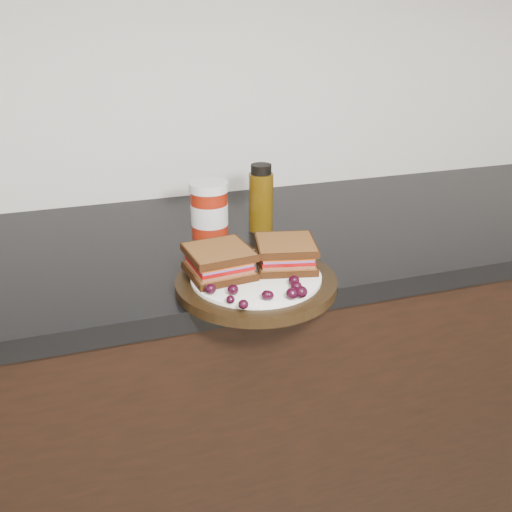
{
  "coord_description": "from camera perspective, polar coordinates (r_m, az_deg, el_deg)",
  "views": [
    {
      "loc": [
        -0.33,
        0.61,
        1.35
      ],
      "look_at": [
        -0.06,
        1.45,
        0.96
      ],
      "focal_mm": 40.0,
      "sensor_mm": 36.0,
      "label": 1
    }
  ],
  "objects": [
    {
      "name": "grape_11",
      "position": [
        0.99,
        4.22,
        -1.26
      ],
      "size": [
        0.02,
        0.02,
        0.02
      ],
      "primitive_type": "ellipsoid",
      "color": "black",
      "rests_on": "plate"
    },
    {
      "name": "grape_16",
      "position": [
        0.99,
        -3.8,
        -1.23
      ],
      "size": [
        0.02,
        0.02,
        0.02
      ],
      "primitive_type": "ellipsoid",
      "color": "black",
      "rests_on": "plate"
    },
    {
      "name": "grape_2",
      "position": [
        0.89,
        -2.57,
        -4.37
      ],
      "size": [
        0.01,
        0.01,
        0.01
      ],
      "primitive_type": "ellipsoid",
      "color": "black",
      "rests_on": "plate"
    },
    {
      "name": "condiment_jar",
      "position": [
        1.19,
        -4.69,
        4.6
      ],
      "size": [
        0.1,
        0.1,
        0.12
      ],
      "primitive_type": "cylinder",
      "rotation": [
        0.0,
        0.0,
        -0.24
      ],
      "color": "maroon",
      "rests_on": "countertop"
    },
    {
      "name": "countertop",
      "position": [
        1.24,
        -1.22,
        1.4
      ],
      "size": [
        3.98,
        0.6,
        0.04
      ],
      "primitive_type": "cube",
      "color": "black",
      "rests_on": "base_cabinets"
    },
    {
      "name": "grape_14",
      "position": [
        1.04,
        2.16,
        0.09
      ],
      "size": [
        0.02,
        0.02,
        0.02
      ],
      "primitive_type": "ellipsoid",
      "color": "black",
      "rests_on": "plate"
    },
    {
      "name": "grape_22",
      "position": [
        0.96,
        -3.35,
        -2.24
      ],
      "size": [
        0.01,
        0.01,
        0.01
      ],
      "primitive_type": "ellipsoid",
      "color": "black",
      "rests_on": "plate"
    },
    {
      "name": "grape_21",
      "position": [
        0.98,
        -2.93,
        -1.62
      ],
      "size": [
        0.02,
        0.02,
        0.01
      ],
      "primitive_type": "ellipsoid",
      "color": "black",
      "rests_on": "plate"
    },
    {
      "name": "sandwich_right",
      "position": [
        1.01,
        2.98,
        0.23
      ],
      "size": [
        0.12,
        0.12,
        0.05
      ],
      "primitive_type": null,
      "rotation": [
        0.0,
        0.0,
        -0.23
      ],
      "color": "brown",
      "rests_on": "plate"
    },
    {
      "name": "grape_18",
      "position": [
        0.95,
        -5.18,
        -2.43
      ],
      "size": [
        0.02,
        0.02,
        0.02
      ],
      "primitive_type": "ellipsoid",
      "color": "black",
      "rests_on": "plate"
    },
    {
      "name": "grape_13",
      "position": [
        1.04,
        3.59,
        0.01
      ],
      "size": [
        0.02,
        0.02,
        0.02
      ],
      "primitive_type": "ellipsoid",
      "color": "black",
      "rests_on": "plate"
    },
    {
      "name": "grape_19",
      "position": [
        0.95,
        -4.72,
        -2.45
      ],
      "size": [
        0.02,
        0.02,
        0.02
      ],
      "primitive_type": "ellipsoid",
      "color": "black",
      "rests_on": "plate"
    },
    {
      "name": "plate",
      "position": [
        0.99,
        0.0,
        -2.7
      ],
      "size": [
        0.28,
        0.28,
        0.02
      ],
      "primitive_type": "cylinder",
      "color": "black",
      "rests_on": "countertop"
    },
    {
      "name": "grape_10",
      "position": [
        0.99,
        5.13,
        -1.47
      ],
      "size": [
        0.02,
        0.02,
        0.02
      ],
      "primitive_type": "ellipsoid",
      "color": "black",
      "rests_on": "plate"
    },
    {
      "name": "oil_bottle",
      "position": [
        1.23,
        0.5,
        5.84
      ],
      "size": [
        0.06,
        0.06,
        0.15
      ],
      "primitive_type": "cylinder",
      "rotation": [
        0.0,
        0.0,
        0.06
      ],
      "color": "#493207",
      "rests_on": "countertop"
    },
    {
      "name": "grape_8",
      "position": [
        0.93,
        4.05,
        -3.05
      ],
      "size": [
        0.02,
        0.02,
        0.02
      ],
      "primitive_type": "ellipsoid",
      "color": "black",
      "rests_on": "plate"
    },
    {
      "name": "grape_3",
      "position": [
        0.87,
        -1.27,
        -4.85
      ],
      "size": [
        0.02,
        0.02,
        0.01
      ],
      "primitive_type": "ellipsoid",
      "color": "black",
      "rests_on": "plate"
    },
    {
      "name": "grape_20",
      "position": [
        0.99,
        -2.27,
        -1.2
      ],
      "size": [
        0.02,
        0.02,
        0.02
      ],
      "primitive_type": "ellipsoid",
      "color": "black",
      "rests_on": "plate"
    },
    {
      "name": "sandwich_left",
      "position": [
        0.98,
        -3.72,
        -0.56
      ],
      "size": [
        0.12,
        0.12,
        0.05
      ],
      "primitive_type": null,
      "rotation": [
        0.0,
        0.0,
        0.1
      ],
      "color": "brown",
      "rests_on": "plate"
    },
    {
      "name": "grape_4",
      "position": [
        0.9,
        1.07,
        -3.93
      ],
      "size": [
        0.02,
        0.02,
        0.02
      ],
      "primitive_type": "ellipsoid",
      "color": "black",
      "rests_on": "plate"
    },
    {
      "name": "grape_1",
      "position": [
        0.92,
        -2.32,
        -3.38
      ],
      "size": [
        0.02,
        0.02,
        0.02
      ],
      "primitive_type": "ellipsoid",
      "color": "black",
      "rests_on": "plate"
    },
    {
      "name": "grape_9",
      "position": [
        0.95,
        3.82,
        -2.47
      ],
      "size": [
        0.02,
        0.02,
        0.02
      ],
      "primitive_type": "ellipsoid",
      "color": "black",
      "rests_on": "plate"
    },
    {
      "name": "base_cabinets",
      "position": [
        1.47,
        -1.07,
        -15.07
      ],
      "size": [
        3.96,
        0.58,
        0.86
      ],
      "primitive_type": "cube",
      "color": "black",
      "rests_on": "ground_plane"
    },
    {
      "name": "grape_17",
      "position": [
        0.99,
        -4.4,
        -1.27
      ],
      "size": [
        0.02,
        0.02,
        0.02
      ],
      "primitive_type": "ellipsoid",
      "color": "black",
      "rests_on": "plate"
    },
    {
      "name": "grape_0",
      "position": [
        0.92,
        -4.57,
        -3.3
      ],
      "size": [
        0.02,
        0.02,
        0.02
      ],
      "primitive_type": "ellipsoid",
      "color": "black",
      "rests_on": "plate"
    },
    {
      "name": "grape_15",
      "position": [
        1.0,
        -2.66,
        -0.94
      ],
      "size": [
        0.02,
        0.02,
        0.02
      ],
      "primitive_type": "ellipsoid",
      "color": "black",
      "rests_on": "plate"
    },
    {
      "name": "grape_12",
      "position": [
        1.01,
        4.16,
        -0.87
      ],
      "size": [
        0.02,
        0.02,
        0.02
      ],
      "primitive_type": "ellipsoid",
      "color": "black",
      "rests_on": "plate"
    },
    {
      "name": "grape_5",
      "position": [
        0.9,
        1.3,
        -3.95
      ],
      "size": [
        0.02,
        0.02,
        0.01
      ],
      "primitive_type": "ellipsoid",
      "color": "black",
      "rests_on": "plate"
    },
    {
      "name": "wall_back",
      "position": [
        1.43,
        -5.27,
        23.7
      ],
      "size": [
        4.0,
        0.01,
        2.7
      ],
      "primitive_type": "cube",
      "color": "white",
      "rests_on": "ground_plane"
    },
    {
      "name": "grape_7",
      "position": [
        0.91,
        4.52,
        -3.6
      ],
      "size": [
        0.02,
        0.02,
        0.02
      ],
      "primitive_type": "ellipsoid",
      "color": "black",
      "rests_on": "plate"
    },
    {
      "name": "grape_6",
      "position": [
        0.9,
        3.62,
        -3.77
      ],
      "size": [
        0.02,
        0.02,
        0.02
      ],
      "primitive_type": "ellipsoid",
      "color": "black",
      "rests_on": "plate"
    }
  ]
}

